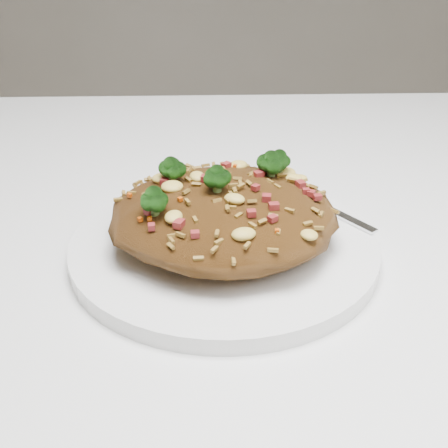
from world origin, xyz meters
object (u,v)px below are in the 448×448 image
at_px(fried_rice, 224,207).
at_px(fork, 311,201).
at_px(plate, 224,247).
at_px(dining_table, 255,321).

height_order(fried_rice, fork, fried_rice).
relative_size(plate, fork, 1.83).
bearing_deg(fork, dining_table, -91.16).
distance_m(plate, fork, 0.10).
distance_m(dining_table, fork, 0.12).
distance_m(fried_rice, fork, 0.11).
height_order(dining_table, fried_rice, fried_rice).
bearing_deg(fried_rice, plate, -82.48).
bearing_deg(dining_table, fork, 36.17).
xyz_separation_m(dining_table, plate, (-0.03, -0.03, 0.10)).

